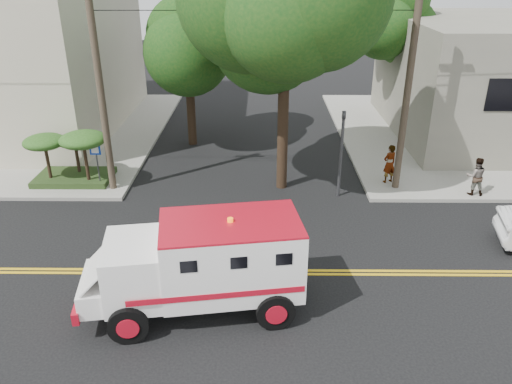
{
  "coord_description": "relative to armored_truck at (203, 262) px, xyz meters",
  "views": [
    {
      "loc": [
        0.59,
        -13.05,
        8.84
      ],
      "look_at": [
        0.44,
        2.5,
        1.6
      ],
      "focal_mm": 35.0,
      "sensor_mm": 36.0,
      "label": 1
    }
  ],
  "objects": [
    {
      "name": "tree_right",
      "position": [
        9.79,
        17.56,
        4.56
      ],
      "size": [
        4.8,
        4.5,
        8.2
      ],
      "color": "black",
      "rests_on": "ground"
    },
    {
      "name": "accessibility_sign",
      "position": [
        -5.26,
        7.96,
        -0.16
      ],
      "size": [
        0.45,
        0.1,
        2.02
      ],
      "color": "#3F3F42",
      "rests_on": "ground"
    },
    {
      "name": "tree_main",
      "position": [
        2.88,
        7.99,
        5.67
      ],
      "size": [
        6.08,
        5.7,
        9.85
      ],
      "color": "black",
      "rests_on": "ground"
    },
    {
      "name": "utility_pole_right",
      "position": [
        7.24,
        7.99,
        2.97
      ],
      "size": [
        0.28,
        0.28,
        9.0
      ],
      "primitive_type": "cylinder",
      "color": "#382D23",
      "rests_on": "ground"
    },
    {
      "name": "pedestrian_a",
      "position": [
        7.02,
        8.5,
        -0.54
      ],
      "size": [
        0.73,
        0.63,
        1.68
      ],
      "primitive_type": "imported",
      "rotation": [
        0.0,
        0.0,
        3.59
      ],
      "color": "gray",
      "rests_on": "sidewalk_ne"
    },
    {
      "name": "ground",
      "position": [
        0.94,
        1.79,
        -1.53
      ],
      "size": [
        100.0,
        100.0,
        0.0
      ],
      "primitive_type": "plane",
      "color": "black",
      "rests_on": "ground"
    },
    {
      "name": "tree_left",
      "position": [
        -1.74,
        13.57,
        4.2
      ],
      "size": [
        4.48,
        4.2,
        7.7
      ],
      "color": "black",
      "rests_on": "ground"
    },
    {
      "name": "palm_planter",
      "position": [
        -6.49,
        8.41,
        0.12
      ],
      "size": [
        3.52,
        2.63,
        2.36
      ],
      "color": "#1E3314",
      "rests_on": "sidewalk_nw"
    },
    {
      "name": "utility_pole_left",
      "position": [
        -4.66,
        7.79,
        2.97
      ],
      "size": [
        0.28,
        0.28,
        9.0
      ],
      "primitive_type": "cylinder",
      "color": "#382D23",
      "rests_on": "ground"
    },
    {
      "name": "armored_truck",
      "position": [
        0.0,
        0.0,
        0.0
      ],
      "size": [
        6.17,
        3.11,
        2.69
      ],
      "rotation": [
        0.0,
        0.0,
        0.15
      ],
      "color": "white",
      "rests_on": "ground"
    },
    {
      "name": "traffic_signal",
      "position": [
        4.74,
        7.39,
        0.7
      ],
      "size": [
        0.15,
        0.18,
        3.6
      ],
      "color": "#3F3F42",
      "rests_on": "ground"
    },
    {
      "name": "sidewalk_ne",
      "position": [
        14.44,
        15.29,
        -1.46
      ],
      "size": [
        17.0,
        17.0,
        0.15
      ],
      "primitive_type": "cube",
      "color": "gray",
      "rests_on": "ground"
    },
    {
      "name": "pedestrian_b",
      "position": [
        10.22,
        7.29,
        -0.59
      ],
      "size": [
        0.84,
        0.69,
        1.59
      ],
      "primitive_type": "imported",
      "rotation": [
        0.0,
        0.0,
        3.02
      ],
      "color": "gray",
      "rests_on": "sidewalk_ne"
    },
    {
      "name": "sidewalk_nw",
      "position": [
        -12.56,
        15.29,
        -1.46
      ],
      "size": [
        17.0,
        17.0,
        0.15
      ],
      "primitive_type": "cube",
      "color": "gray",
      "rests_on": "ground"
    }
  ]
}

